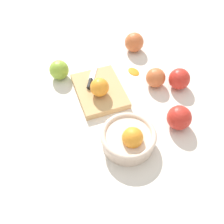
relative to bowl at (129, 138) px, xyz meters
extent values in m
plane|color=silver|center=(0.18, -0.09, -0.04)|extent=(2.40, 2.40, 0.00)
cylinder|color=beige|center=(0.00, 0.00, -0.01)|extent=(0.16, 0.16, 0.05)
torus|color=beige|center=(0.00, 0.00, 0.01)|extent=(0.17, 0.17, 0.02)
sphere|color=orange|center=(-0.02, 0.00, 0.03)|extent=(0.06, 0.06, 0.06)
cube|color=tan|center=(0.24, -0.01, -0.02)|extent=(0.23, 0.18, 0.02)
sphere|color=orange|center=(0.21, 0.00, 0.02)|extent=(0.06, 0.06, 0.06)
cube|color=silver|center=(0.33, -0.04, -0.01)|extent=(0.10, 0.08, 0.00)
cylinder|color=black|center=(0.27, 0.01, 0.00)|extent=(0.04, 0.04, 0.01)
sphere|color=#CC6638|center=(0.18, -0.21, 0.00)|extent=(0.07, 0.07, 0.07)
sphere|color=#CC6638|center=(0.39, -0.24, 0.00)|extent=(0.08, 0.08, 0.08)
sphere|color=red|center=(0.14, -0.28, 0.00)|extent=(0.08, 0.08, 0.08)
sphere|color=red|center=(-0.01, -0.18, 0.00)|extent=(0.08, 0.08, 0.08)
sphere|color=#8EB738|center=(0.38, 0.08, 0.00)|extent=(0.07, 0.07, 0.07)
ellipsoid|color=orange|center=(0.28, -0.18, -0.03)|extent=(0.06, 0.04, 0.01)
camera|label=1|loc=(-0.38, 0.25, 0.68)|focal=43.87mm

